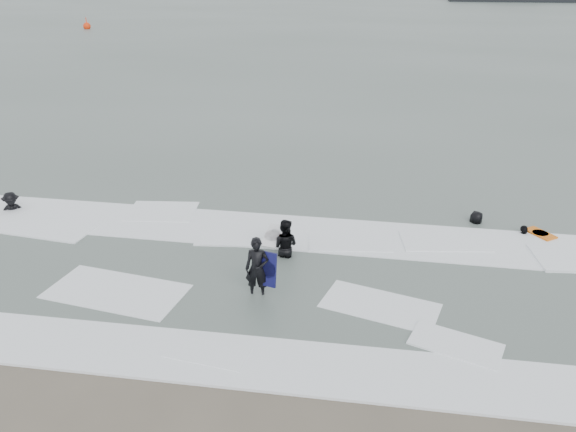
% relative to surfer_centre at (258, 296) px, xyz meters
% --- Properties ---
extents(ground, '(320.00, 320.00, 0.00)m').
position_rel_surfer_centre_xyz_m(ground, '(0.33, -2.11, 0.00)').
color(ground, brown).
rests_on(ground, ground).
extents(sea, '(320.00, 320.00, 0.00)m').
position_rel_surfer_centre_xyz_m(sea, '(0.33, 77.89, 0.06)').
color(sea, '#47544C').
rests_on(sea, ground).
extents(surfer_centre, '(0.65, 0.44, 1.74)m').
position_rel_surfer_centre_xyz_m(surfer_centre, '(0.00, 0.00, 0.00)').
color(surfer_centre, black).
rests_on(surfer_centre, ground).
extents(surfer_wading, '(0.91, 0.74, 1.75)m').
position_rel_surfer_centre_xyz_m(surfer_wading, '(0.31, 2.37, 0.00)').
color(surfer_wading, black).
rests_on(surfer_wading, ground).
extents(surfer_breaker, '(1.19, 1.08, 1.60)m').
position_rel_surfer_centre_xyz_m(surfer_breaker, '(-9.85, 3.99, 0.00)').
color(surfer_breaker, black).
rests_on(surfer_breaker, ground).
extents(surfer_right_near, '(0.95, 0.72, 1.50)m').
position_rel_surfer_centre_xyz_m(surfer_right_near, '(7.77, 5.07, 0.00)').
color(surfer_right_near, black).
rests_on(surfer_right_near, ground).
extents(surfer_right_far, '(0.93, 0.89, 1.60)m').
position_rel_surfer_centre_xyz_m(surfer_right_far, '(6.35, 5.74, 0.00)').
color(surfer_right_far, black).
rests_on(surfer_right_far, ground).
extents(surf_foam, '(30.03, 9.06, 0.09)m').
position_rel_surfer_centre_xyz_m(surf_foam, '(0.33, 1.59, 0.04)').
color(surf_foam, white).
rests_on(surf_foam, ground).
extents(bodyboards, '(9.18, 5.73, 1.25)m').
position_rel_surfer_centre_xyz_m(bodyboards, '(2.85, 2.58, 0.50)').
color(bodyboards, '#0D0D3E').
rests_on(bodyboards, ground).
extents(buoy, '(1.00, 1.00, 1.65)m').
position_rel_surfer_centre_xyz_m(buoy, '(-37.68, 62.29, 0.42)').
color(buoy, red).
rests_on(buoy, ground).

